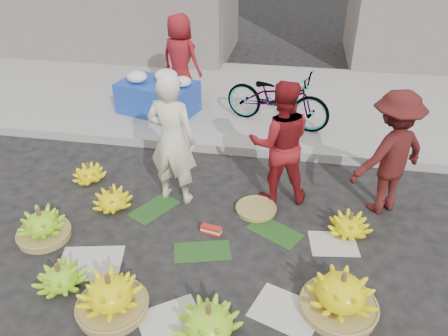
% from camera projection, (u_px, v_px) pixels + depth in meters
% --- Properties ---
extents(ground, '(80.00, 80.00, 0.00)m').
position_uv_depth(ground, '(214.00, 241.00, 5.20)').
color(ground, black).
rests_on(ground, ground).
extents(curb, '(40.00, 0.25, 0.15)m').
position_uv_depth(curb, '(240.00, 148.00, 7.01)').
color(curb, gray).
rests_on(curb, ground).
extents(sidewalk, '(40.00, 4.00, 0.12)m').
position_uv_depth(sidewalk, '(255.00, 99.00, 8.78)').
color(sidewalk, gray).
rests_on(sidewalk, ground).
extents(newspaper_scatter, '(3.20, 1.80, 0.00)m').
position_uv_depth(newspaper_scatter, '(199.00, 291.00, 4.53)').
color(newspaper_scatter, beige).
rests_on(newspaper_scatter, ground).
extents(banana_leaves, '(2.00, 1.00, 0.00)m').
position_uv_depth(banana_leaves, '(209.00, 229.00, 5.38)').
color(banana_leaves, '#1A4316').
rests_on(banana_leaves, ground).
extents(banana_bunch_0, '(0.68, 0.68, 0.43)m').
position_uv_depth(banana_bunch_0, '(42.00, 226.00, 5.17)').
color(banana_bunch_0, olive).
rests_on(banana_bunch_0, ground).
extents(banana_bunch_1, '(0.59, 0.59, 0.32)m').
position_uv_depth(banana_bunch_1, '(60.00, 277.00, 4.52)').
color(banana_bunch_1, '#6FC21B').
rests_on(banana_bunch_1, ground).
extents(banana_bunch_2, '(0.69, 0.69, 0.47)m').
position_uv_depth(banana_bunch_2, '(111.00, 296.00, 4.22)').
color(banana_bunch_2, olive).
rests_on(banana_bunch_2, ground).
extents(banana_bunch_3, '(0.81, 0.81, 0.39)m').
position_uv_depth(banana_bunch_3, '(209.00, 322.00, 4.00)').
color(banana_bunch_3, '#6FC21B').
rests_on(banana_bunch_3, ground).
extents(banana_bunch_4, '(0.78, 0.78, 0.50)m').
position_uv_depth(banana_bunch_4, '(341.00, 294.00, 4.22)').
color(banana_bunch_4, olive).
rests_on(banana_bunch_4, ground).
extents(banana_bunch_5, '(0.56, 0.56, 0.31)m').
position_uv_depth(banana_bunch_5, '(349.00, 225.00, 5.26)').
color(banana_bunch_5, '#FFF40C').
rests_on(banana_bunch_5, ground).
extents(banana_bunch_6, '(0.51, 0.51, 0.32)m').
position_uv_depth(banana_bunch_6, '(113.00, 199.00, 5.70)').
color(banana_bunch_6, '#FFF40C').
rests_on(banana_bunch_6, ground).
extents(banana_bunch_7, '(0.48, 0.48, 0.29)m').
position_uv_depth(banana_bunch_7, '(89.00, 173.00, 6.28)').
color(banana_bunch_7, '#FFF40C').
rests_on(banana_bunch_7, ground).
extents(basket_spare, '(0.60, 0.60, 0.06)m').
position_uv_depth(basket_spare, '(256.00, 209.00, 5.69)').
color(basket_spare, olive).
rests_on(basket_spare, ground).
extents(incense_stack, '(0.26, 0.13, 0.10)m').
position_uv_depth(incense_stack, '(211.00, 230.00, 5.29)').
color(incense_stack, red).
rests_on(incense_stack, ground).
extents(vendor_cream, '(0.70, 0.51, 1.77)m').
position_uv_depth(vendor_cream, '(172.00, 140.00, 5.51)').
color(vendor_cream, '#F2EDCC').
rests_on(vendor_cream, ground).
extents(vendor_red, '(0.91, 0.77, 1.67)m').
position_uv_depth(vendor_red, '(280.00, 143.00, 5.55)').
color(vendor_red, maroon).
rests_on(vendor_red, ground).
extents(man_striped, '(1.21, 1.11, 1.64)m').
position_uv_depth(man_striped, '(391.00, 154.00, 5.35)').
color(man_striped, maroon).
rests_on(man_striped, ground).
extents(flower_table, '(1.53, 1.17, 0.79)m').
position_uv_depth(flower_table, '(158.00, 95.00, 7.95)').
color(flower_table, '#1839A2').
rests_on(flower_table, sidewalk).
extents(grey_bucket, '(0.27, 0.27, 0.31)m').
position_uv_depth(grey_bucket, '(143.00, 106.00, 7.97)').
color(grey_bucket, slate).
rests_on(grey_bucket, sidewalk).
extents(flower_vendor, '(0.94, 0.77, 1.65)m').
position_uv_depth(flower_vendor, '(180.00, 59.00, 8.14)').
color(flower_vendor, maroon).
rests_on(flower_vendor, sidewalk).
extents(bicycle, '(1.19, 1.97, 0.98)m').
position_uv_depth(bicycle, '(277.00, 98.00, 7.43)').
color(bicycle, gray).
rests_on(bicycle, sidewalk).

